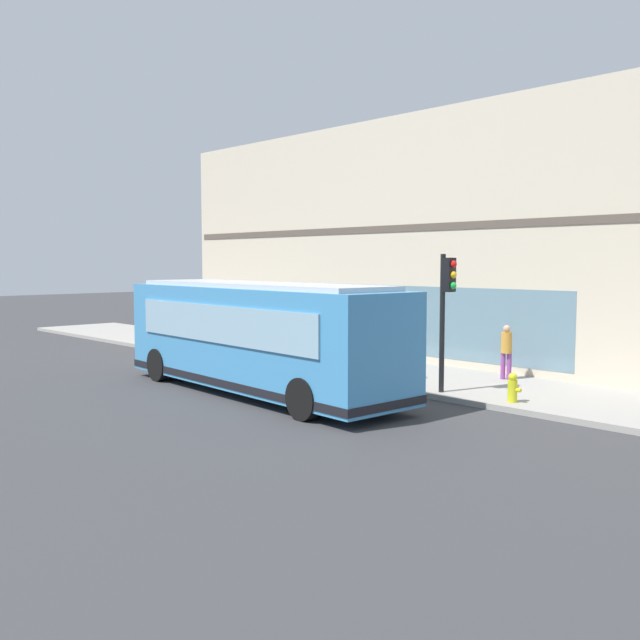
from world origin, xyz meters
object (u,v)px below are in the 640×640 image
(fire_hydrant, at_px, (513,388))
(city_bus_nearside, at_px, (257,338))
(pedestrian_near_building_entrance, at_px, (393,345))
(newspaper_vending_box, at_px, (304,340))
(traffic_light_near_corner, at_px, (446,296))
(pedestrian_by_light_pole, at_px, (506,348))

(fire_hydrant, bearing_deg, city_bus_nearside, 118.97)
(pedestrian_near_building_entrance, height_order, newspaper_vending_box, pedestrian_near_building_entrance)
(traffic_light_near_corner, distance_m, newspaper_vending_box, 9.53)
(pedestrian_near_building_entrance, bearing_deg, pedestrian_by_light_pole, -40.62)
(traffic_light_near_corner, xyz_separation_m, pedestrian_by_light_pole, (3.05, -0.01, -1.65))
(traffic_light_near_corner, height_order, pedestrian_near_building_entrance, traffic_light_near_corner)
(city_bus_nearside, bearing_deg, pedestrian_near_building_entrance, -27.08)
(traffic_light_near_corner, bearing_deg, fire_hydrant, -85.11)
(pedestrian_by_light_pole, distance_m, newspaper_vending_box, 8.81)
(pedestrian_near_building_entrance, bearing_deg, traffic_light_near_corner, -101.90)
(traffic_light_near_corner, relative_size, newspaper_vending_box, 4.11)
(city_bus_nearside, bearing_deg, newspaper_vending_box, 37.53)
(traffic_light_near_corner, relative_size, pedestrian_near_building_entrance, 2.03)
(newspaper_vending_box, bearing_deg, traffic_light_near_corner, -108.92)
(fire_hydrant, distance_m, newspaper_vending_box, 11.09)
(fire_hydrant, bearing_deg, traffic_light_near_corner, 94.89)
(traffic_light_near_corner, relative_size, pedestrian_by_light_pole, 2.28)
(city_bus_nearside, relative_size, traffic_light_near_corner, 2.75)
(city_bus_nearside, height_order, fire_hydrant, city_bus_nearside)
(city_bus_nearside, distance_m, pedestrian_near_building_entrance, 4.07)
(fire_hydrant, bearing_deg, pedestrian_by_light_pole, 33.61)
(fire_hydrant, bearing_deg, pedestrian_near_building_entrance, 85.83)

